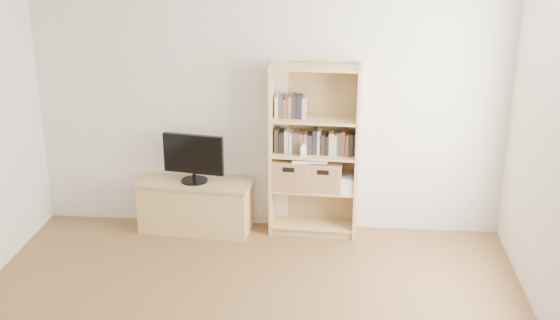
# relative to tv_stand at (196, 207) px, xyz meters

# --- Properties ---
(back_wall) EXTENTS (4.50, 0.02, 2.60)m
(back_wall) POSITION_rel_tv_stand_xyz_m (0.70, 0.20, 1.06)
(back_wall) COLOR silver
(back_wall) RESTS_ON floor
(tv_stand) EXTENTS (1.09, 0.48, 0.49)m
(tv_stand) POSITION_rel_tv_stand_xyz_m (0.00, 0.00, 0.00)
(tv_stand) COLOR tan
(tv_stand) RESTS_ON floor
(bookshelf) EXTENTS (0.85, 0.33, 1.67)m
(bookshelf) POSITION_rel_tv_stand_xyz_m (1.15, 0.05, 0.59)
(bookshelf) COLOR tan
(bookshelf) RESTS_ON floor
(television) EXTENTS (0.60, 0.14, 0.47)m
(television) POSITION_rel_tv_stand_xyz_m (0.00, 0.00, 0.50)
(television) COLOR black
(television) RESTS_ON tv_stand
(books_row_mid) EXTENTS (0.86, 0.22, 0.23)m
(books_row_mid) POSITION_rel_tv_stand_xyz_m (1.15, 0.07, 0.69)
(books_row_mid) COLOR #2D251E
(books_row_mid) RESTS_ON bookshelf
(books_row_upper) EXTENTS (0.36, 0.15, 0.19)m
(books_row_upper) POSITION_rel_tv_stand_xyz_m (0.96, 0.08, 1.01)
(books_row_upper) COLOR #2D251E
(books_row_upper) RESTS_ON bookshelf
(baby_monitor) EXTENTS (0.06, 0.04, 0.10)m
(baby_monitor) POSITION_rel_tv_stand_xyz_m (1.05, -0.04, 0.62)
(baby_monitor) COLOR white
(baby_monitor) RESTS_ON bookshelf
(basket_left) EXTENTS (0.37, 0.31, 0.29)m
(basket_left) POSITION_rel_tv_stand_xyz_m (0.93, 0.06, 0.36)
(basket_left) COLOR olive
(basket_left) RESTS_ON bookshelf
(basket_right) EXTENTS (0.36, 0.30, 0.28)m
(basket_right) POSITION_rel_tv_stand_xyz_m (1.25, 0.04, 0.36)
(basket_right) COLOR olive
(basket_right) RESTS_ON bookshelf
(laptop) EXTENTS (0.34, 0.25, 0.03)m
(laptop) POSITION_rel_tv_stand_xyz_m (1.11, 0.03, 0.52)
(laptop) COLOR white
(laptop) RESTS_ON basket_left
(magazine_stack) EXTENTS (0.19, 0.27, 0.12)m
(magazine_stack) POSITION_rel_tv_stand_xyz_m (1.43, 0.03, 0.28)
(magazine_stack) COLOR beige
(magazine_stack) RESTS_ON bookshelf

